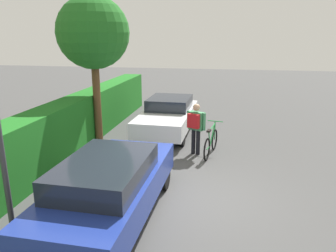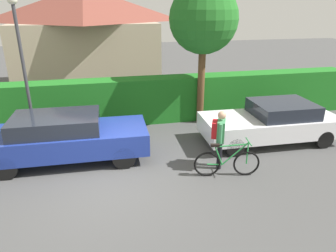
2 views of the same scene
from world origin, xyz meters
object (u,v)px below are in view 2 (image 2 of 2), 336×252
at_px(parked_car_far, 272,122).
at_px(person_rider, 219,134).
at_px(bicycle, 227,162).
at_px(street_lamp, 21,54).
at_px(tree_kerbside, 204,20).
at_px(parked_car_near, 65,137).

bearing_deg(parked_car_far, person_rider, -150.67).
height_order(bicycle, street_lamp, street_lamp).
distance_m(person_rider, tree_kerbside, 4.46).
distance_m(parked_car_near, tree_kerbside, 5.96).
bearing_deg(parked_car_near, street_lamp, 127.14).
xyz_separation_m(parked_car_near, street_lamp, (-1.11, 1.46, 2.13)).
bearing_deg(person_rider, parked_car_near, 162.32).
height_order(person_rider, street_lamp, street_lamp).
xyz_separation_m(parked_car_near, person_rider, (4.10, -1.31, 0.25)).
bearing_deg(tree_kerbside, parked_car_far, -51.36).
relative_size(parked_car_far, person_rider, 2.68).
relative_size(bicycle, street_lamp, 0.38).
bearing_deg(parked_car_far, bicycle, -141.57).
relative_size(person_rider, tree_kerbside, 0.33).
height_order(parked_car_far, tree_kerbside, tree_kerbside).
distance_m(parked_car_near, person_rider, 4.31).
relative_size(person_rider, street_lamp, 0.37).
xyz_separation_m(street_lamp, tree_kerbside, (5.80, 0.70, 0.85)).
bearing_deg(bicycle, parked_car_near, 156.57).
bearing_deg(parked_car_near, bicycle, -23.43).
distance_m(person_rider, street_lamp, 6.20).
bearing_deg(bicycle, tree_kerbside, 82.34).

